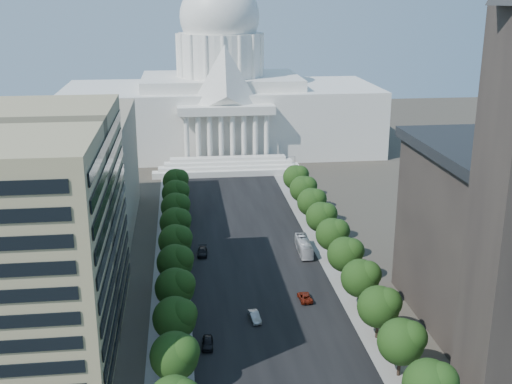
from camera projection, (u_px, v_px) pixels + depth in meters
name	position (u px, v px, depth m)	size (l,w,h in m)	color
road_asphalt	(247.00, 235.00, 164.90)	(30.00, 260.00, 0.01)	black
sidewalk_left	(172.00, 238.00, 162.77)	(8.00, 260.00, 0.02)	gray
sidewalk_right	(319.00, 232.00, 167.03)	(8.00, 260.00, 0.02)	gray
capitol	(221.00, 99.00, 248.92)	(120.00, 56.00, 73.00)	white
office_block_left_far	(57.00, 174.00, 164.54)	(38.00, 52.00, 30.00)	gray
tree_l_b	(176.00, 355.00, 98.24)	(7.79, 7.60, 9.97)	#33261C
tree_l_c	(176.00, 317.00, 109.62)	(7.79, 7.60, 9.97)	#33261C
tree_l_d	(177.00, 287.00, 121.00)	(7.79, 7.60, 9.97)	#33261C
tree_l_e	(177.00, 261.00, 132.38)	(7.79, 7.60, 9.97)	#33261C
tree_l_f	(177.00, 240.00, 143.75)	(7.79, 7.60, 9.97)	#33261C
tree_l_g	(177.00, 222.00, 155.13)	(7.79, 7.60, 9.97)	#33261C
tree_l_h	(177.00, 206.00, 166.51)	(7.79, 7.60, 9.97)	#33261C
tree_l_i	(177.00, 193.00, 177.89)	(7.79, 7.60, 9.97)	#33261C
tree_l_j	(177.00, 181.00, 189.26)	(7.79, 7.60, 9.97)	#33261C
tree_r_a	(432.00, 384.00, 90.90)	(7.79, 7.60, 9.97)	#33261C
tree_r_b	(403.00, 340.00, 102.28)	(7.79, 7.60, 9.97)	#33261C
tree_r_c	(381.00, 306.00, 113.65)	(7.79, 7.60, 9.97)	#33261C
tree_r_d	(362.00, 277.00, 125.03)	(7.79, 7.60, 9.97)	#33261C
tree_r_e	(347.00, 253.00, 136.41)	(7.79, 7.60, 9.97)	#33261C
tree_r_f	(334.00, 233.00, 147.79)	(7.79, 7.60, 9.97)	#33261C
tree_r_g	(322.00, 216.00, 159.16)	(7.79, 7.60, 9.97)	#33261C
tree_r_h	(313.00, 201.00, 170.54)	(7.79, 7.60, 9.97)	#33261C
tree_r_i	(304.00, 188.00, 181.92)	(7.79, 7.60, 9.97)	#33261C
tree_r_j	(297.00, 177.00, 193.30)	(7.79, 7.60, 9.97)	#33261C
streetlight_b	(390.00, 311.00, 113.25)	(2.61, 0.44, 9.00)	gray
streetlight_c	(353.00, 255.00, 136.96)	(2.61, 0.44, 9.00)	gray
streetlight_d	(327.00, 217.00, 160.66)	(2.61, 0.44, 9.00)	gray
streetlight_e	(308.00, 188.00, 184.36)	(2.61, 0.44, 9.00)	gray
streetlight_f	(293.00, 166.00, 208.07)	(2.61, 0.44, 9.00)	gray
car_dark_a	(208.00, 343.00, 112.31)	(1.95, 4.85, 1.65)	black
car_silver	(255.00, 317.00, 121.49)	(1.69, 4.84, 1.59)	#93969A
car_red	(305.00, 297.00, 129.47)	(2.40, 5.20, 1.44)	#65190B
car_dark_b	(202.00, 252.00, 151.72)	(2.27, 5.58, 1.62)	black
city_bus	(304.00, 246.00, 153.05)	(2.75, 11.75, 3.27)	silver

